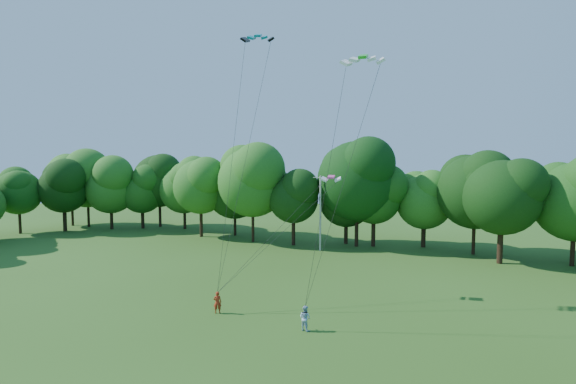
% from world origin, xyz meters
% --- Properties ---
extents(ground, '(160.00, 160.00, 0.00)m').
position_xyz_m(ground, '(0.00, 0.00, 0.00)').
color(ground, '#2C5015').
rests_on(ground, ground).
extents(utility_pole, '(1.74, 0.22, 8.72)m').
position_xyz_m(utility_pole, '(-3.14, 31.83, 4.47)').
color(utility_pole, '#B2B2A9').
rests_on(utility_pole, ground).
extents(kite_flyer_left, '(0.67, 0.60, 1.54)m').
position_xyz_m(kite_flyer_left, '(-2.64, 9.23, 0.77)').
color(kite_flyer_left, '#A32A15').
rests_on(kite_flyer_left, ground).
extents(kite_flyer_right, '(0.92, 0.80, 1.59)m').
position_xyz_m(kite_flyer_right, '(4.09, 8.82, 0.79)').
color(kite_flyer_right, '#9DBEDB').
rests_on(kite_flyer_right, ground).
extents(kite_teal, '(2.63, 1.85, 0.49)m').
position_xyz_m(kite_teal, '(-1.70, 13.74, 19.92)').
color(kite_teal, '#04768F').
rests_on(kite_teal, ground).
extents(kite_green, '(2.77, 1.54, 0.51)m').
position_xyz_m(kite_green, '(7.03, 11.04, 17.08)').
color(kite_green, green).
rests_on(kite_green, ground).
extents(kite_pink, '(1.71, 1.08, 0.27)m').
position_xyz_m(kite_pink, '(3.15, 16.67, 9.33)').
color(kite_pink, '#D73B90').
rests_on(kite_pink, ground).
extents(tree_back_west, '(7.09, 7.09, 10.31)m').
position_xyz_m(tree_back_west, '(-33.36, 36.24, 6.44)').
color(tree_back_west, black).
rests_on(tree_back_west, ground).
extents(tree_back_center, '(10.62, 10.62, 15.44)m').
position_xyz_m(tree_back_center, '(0.08, 35.88, 9.64)').
color(tree_back_center, black).
rests_on(tree_back_center, ground).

